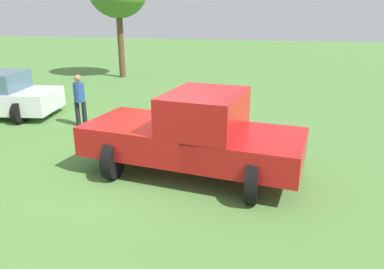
{
  "coord_description": "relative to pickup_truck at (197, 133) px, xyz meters",
  "views": [
    {
      "loc": [
        -7.02,
        -2.52,
        3.4
      ],
      "look_at": [
        0.19,
        -0.85,
        0.9
      ],
      "focal_mm": 34.25,
      "sensor_mm": 36.0,
      "label": 1
    }
  ],
  "objects": [
    {
      "name": "person_bystander",
      "position": [
        2.68,
        4.26,
        -0.06
      ],
      "size": [
        0.42,
        0.42,
        1.6
      ],
      "rotation": [
        0.0,
        0.0,
        3.52
      ],
      "color": "black",
      "rests_on": "ground_plane"
    },
    {
      "name": "ground_plane",
      "position": [
        -0.17,
        0.97,
        -0.96
      ],
      "size": [
        80.0,
        80.0,
        0.0
      ],
      "primitive_type": "plane",
      "color": "#54843D"
    },
    {
      "name": "pickup_truck",
      "position": [
        0.0,
        0.0,
        0.0
      ],
      "size": [
        2.81,
        4.86,
        1.83
      ],
      "rotation": [
        0.0,
        0.0,
        1.44
      ],
      "color": "black",
      "rests_on": "ground_plane"
    }
  ]
}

